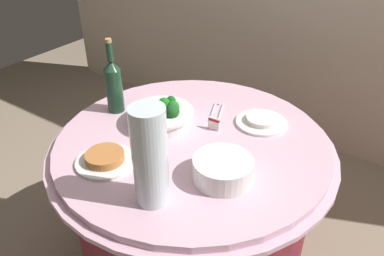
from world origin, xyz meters
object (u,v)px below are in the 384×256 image
at_px(plate_stack, 223,169).
at_px(label_placard_front, 214,123).
at_px(broccoli_bowl, 161,115).
at_px(wine_bottle, 113,85).
at_px(decorative_fruit_vase, 150,163).
at_px(serving_tongs, 217,112).
at_px(food_plate_peanuts, 105,159).
at_px(food_plate_rice, 261,121).

height_order(plate_stack, label_placard_front, plate_stack).
relative_size(broccoli_bowl, wine_bottle, 0.83).
height_order(broccoli_bowl, wine_bottle, wine_bottle).
xyz_separation_m(broccoli_bowl, wine_bottle, (-0.24, -0.02, 0.09)).
height_order(plate_stack, decorative_fruit_vase, decorative_fruit_vase).
bearing_deg(serving_tongs, label_placard_front, -64.05).
bearing_deg(food_plate_peanuts, plate_stack, 22.07).
distance_m(decorative_fruit_vase, food_plate_rice, 0.64).
relative_size(serving_tongs, label_placard_front, 3.00).
xyz_separation_m(food_plate_peanuts, food_plate_rice, (0.36, 0.57, -0.00)).
height_order(serving_tongs, label_placard_front, label_placard_front).
height_order(broccoli_bowl, label_placard_front, broccoli_bowl).
bearing_deg(wine_bottle, food_plate_rice, 23.66).
relative_size(wine_bottle, food_plate_rice, 1.53).
bearing_deg(decorative_fruit_vase, serving_tongs, 100.92).
relative_size(broccoli_bowl, plate_stack, 1.33).
relative_size(decorative_fruit_vase, serving_tongs, 2.06).
xyz_separation_m(broccoli_bowl, food_plate_rice, (0.36, 0.24, -0.03)).
bearing_deg(food_plate_peanuts, decorative_fruit_vase, -11.23).
bearing_deg(decorative_fruit_vase, plate_stack, 57.90).
xyz_separation_m(decorative_fruit_vase, label_placard_front, (-0.05, 0.47, -0.12)).
relative_size(food_plate_peanuts, label_placard_front, 4.00).
distance_m(decorative_fruit_vase, serving_tongs, 0.63).
height_order(wine_bottle, label_placard_front, wine_bottle).
bearing_deg(wine_bottle, plate_stack, -12.79).
relative_size(food_plate_rice, label_placard_front, 4.00).
bearing_deg(label_placard_front, wine_bottle, -166.40).
bearing_deg(label_placard_front, broccoli_bowl, -157.87).
relative_size(broccoli_bowl, serving_tongs, 1.70).
relative_size(serving_tongs, food_plate_rice, 0.75).
relative_size(wine_bottle, label_placard_front, 6.11).
bearing_deg(serving_tongs, food_plate_peanuts, -105.50).
distance_m(wine_bottle, serving_tongs, 0.47).
relative_size(plate_stack, label_placard_front, 3.82).
xyz_separation_m(plate_stack, food_plate_rice, (-0.04, 0.41, -0.03)).
relative_size(broccoli_bowl, food_plate_peanuts, 1.27).
relative_size(decorative_fruit_vase, label_placard_front, 6.18).
distance_m(plate_stack, serving_tongs, 0.46).
bearing_deg(food_plate_rice, decorative_fruit_vase, -98.48).
height_order(food_plate_peanuts, food_plate_rice, food_plate_peanuts).
bearing_deg(plate_stack, food_plate_peanuts, -157.93).
bearing_deg(label_placard_front, plate_stack, -53.45).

